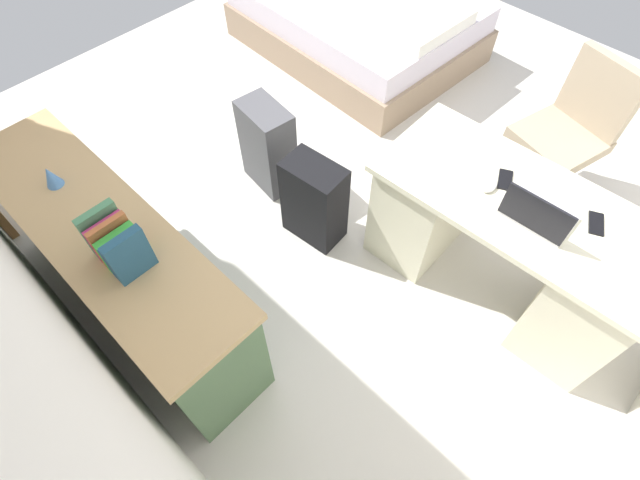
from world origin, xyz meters
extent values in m
plane|color=beige|center=(0.00, 0.00, 0.00)|extent=(5.35, 5.35, 0.00)
cube|color=beige|center=(-1.16, 0.19, 0.73)|extent=(1.46, 0.71, 0.04)
cube|color=beige|center=(-1.65, 0.17, 0.36)|extent=(0.42, 0.61, 0.71)
cube|color=beige|center=(-0.67, 0.20, 0.36)|extent=(0.42, 0.61, 0.71)
cylinder|color=black|center=(-1.00, -0.68, 0.02)|extent=(0.52, 0.52, 0.04)
cylinder|color=black|center=(-1.00, -0.68, 0.21)|extent=(0.06, 0.06, 0.42)
cube|color=tan|center=(-1.00, -0.68, 0.46)|extent=(0.56, 0.56, 0.08)
cube|color=tan|center=(-1.04, -0.87, 0.72)|extent=(0.44, 0.17, 0.44)
cube|color=#4C6B47|center=(0.18, 1.70, 0.37)|extent=(1.76, 0.44, 0.74)
cube|color=tan|center=(0.18, 1.70, 0.76)|extent=(1.80, 0.48, 0.04)
cube|color=#415B3C|center=(-0.22, 1.47, 0.20)|extent=(0.67, 0.01, 0.26)
cube|color=#415B3C|center=(0.58, 1.47, 0.20)|extent=(0.67, 0.01, 0.26)
cube|color=gray|center=(1.01, -1.09, 0.14)|extent=(1.96, 1.49, 0.28)
cube|color=silver|center=(1.01, -1.09, 0.38)|extent=(1.90, 1.43, 0.20)
cube|color=white|center=(0.34, -1.06, 0.53)|extent=(0.51, 0.70, 0.10)
cube|color=black|center=(-0.16, 0.62, 0.29)|extent=(0.38, 0.25, 0.58)
cube|color=#4C4C51|center=(0.37, 0.51, 0.31)|extent=(0.39, 0.27, 0.62)
cube|color=#B7B7BC|center=(-1.24, 0.23, 0.76)|extent=(0.32, 0.23, 0.02)
cube|color=black|center=(-1.24, 0.33, 0.86)|extent=(0.31, 0.02, 0.19)
ellipsoid|color=white|center=(-0.98, 0.24, 0.76)|extent=(0.06, 0.10, 0.03)
cube|color=black|center=(-1.46, 0.08, 0.75)|extent=(0.12, 0.15, 0.01)
cube|color=black|center=(-1.01, 0.14, 0.75)|extent=(0.12, 0.15, 0.01)
cube|color=navy|center=(-0.18, 1.70, 0.90)|extent=(0.04, 0.17, 0.24)
cube|color=navy|center=(-0.14, 1.70, 0.88)|extent=(0.04, 0.17, 0.19)
cube|color=green|center=(-0.10, 1.70, 0.88)|extent=(0.04, 0.17, 0.19)
cube|color=#AD5C32|center=(-0.06, 1.70, 0.90)|extent=(0.03, 0.17, 0.23)
cube|color=#B03068|center=(-0.02, 1.70, 0.88)|extent=(0.02, 0.17, 0.20)
cube|color=#447D56|center=(0.02, 1.70, 0.90)|extent=(0.04, 0.17, 0.23)
cone|color=#4C7FBF|center=(0.52, 1.70, 0.84)|extent=(0.08, 0.08, 0.11)
camera|label=1|loc=(-1.47, 1.93, 2.52)|focal=26.93mm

